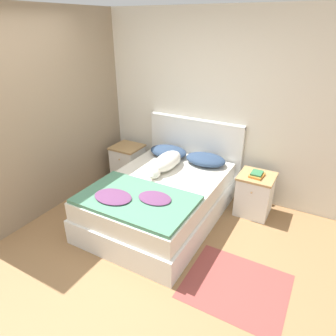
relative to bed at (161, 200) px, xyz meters
The scene contains 13 objects.
ground_plane 1.08m from the bed, 90.54° to the right, with size 16.00×16.00×0.00m, color #997047.
wall_back 1.48m from the bed, 90.52° to the left, with size 9.00×0.06×2.55m.
wall_side_left 1.77m from the bed, behind, with size 0.06×3.10×2.55m.
bed is the anchor object (origin of this frame).
headboard 1.06m from the bed, 90.00° to the left, with size 1.48×0.06×1.10m.
nightstand_left 1.26m from the bed, 145.61° to the left, with size 0.45×0.45×0.57m.
nightstand_right 1.26m from the bed, 34.39° to the left, with size 0.45×0.45×0.57m.
pillow_left 0.87m from the bed, 111.87° to the left, with size 0.57×0.39×0.14m.
pillow_right 0.87m from the bed, 68.13° to the left, with size 0.57×0.39×0.14m.
quilt 0.62m from the bed, 91.08° to the right, with size 1.29×0.82×0.07m.
dog 0.52m from the bed, 106.70° to the left, with size 0.27×0.81×0.22m.
book_stack 1.28m from the bed, 33.43° to the left, with size 0.18×0.22×0.05m.
rug 1.43m from the bed, 27.62° to the right, with size 0.98×0.85×0.00m.
Camera 1 is at (1.71, -1.80, 2.35)m, focal length 32.00 mm.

